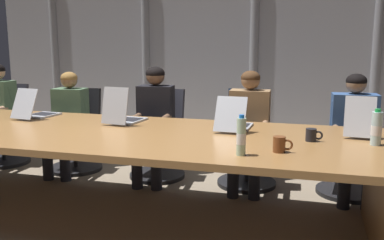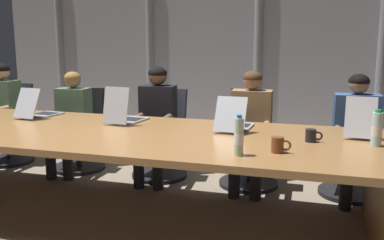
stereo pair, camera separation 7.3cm
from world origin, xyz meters
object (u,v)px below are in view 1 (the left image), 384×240
laptop_right_end (359,127)px  office_chair_center (159,144)px  laptop_center (124,116)px  coffee_mug_near (280,144)px  person_right_mid (249,123)px  person_left_mid (67,117)px  person_right_end (355,129)px  person_center (154,117)px  office_chair_left_end (5,134)px  laptop_left_mid (36,112)px  coffee_mug_far (312,135)px  laptop_right_mid (234,122)px  water_bottle_secondary (376,129)px  water_bottle_primary (241,137)px  office_chair_right_end (350,158)px  office_chair_left_mid (77,139)px  office_chair_right_mid (247,149)px

laptop_right_end → office_chair_center: size_ratio=0.48×
laptop_center → coffee_mug_near: size_ratio=3.37×
office_chair_center → person_right_mid: size_ratio=0.81×
laptop_center → laptop_right_end: laptop_center is taller
person_left_mid → person_right_end: (2.98, 0.01, 0.03)m
person_center → office_chair_left_end: bearing=-99.6°
laptop_left_mid → coffee_mug_far: bearing=-90.3°
laptop_right_mid → coffee_mug_near: bearing=-145.8°
water_bottle_secondary → coffee_mug_far: (-0.44, 0.00, -0.07)m
water_bottle_secondary → coffee_mug_near: water_bottle_secondary is taller
laptop_right_mid → water_bottle_primary: (0.19, -0.82, 0.07)m
office_chair_right_end → water_bottle_secondary: (0.06, -1.08, 0.50)m
laptop_left_mid → person_left_mid: person_left_mid is taller
laptop_right_end → laptop_center: bearing=95.8°
laptop_center → water_bottle_primary: bearing=-117.5°
laptop_left_mid → office_chair_left_end: size_ratio=0.50×
person_right_mid → water_bottle_primary: 1.47m
laptop_center → person_right_end: 2.12m
person_center → office_chair_left_mid: bearing=-103.8°
laptop_right_mid → office_chair_center: (-0.96, 0.79, -0.43)m
office_chair_right_end → coffee_mug_near: bearing=-14.3°
office_chair_right_end → water_bottle_secondary: size_ratio=3.54×
laptop_left_mid → person_left_mid: bearing=10.3°
office_chair_center → laptop_center: bearing=3.1°
person_center → laptop_right_end: bearing=68.1°
office_chair_left_mid → office_chair_right_mid: office_chair_right_mid is taller
laptop_center → office_chair_right_end: (2.01, 0.78, -0.45)m
person_left_mid → water_bottle_primary: (2.16, -1.44, 0.22)m
person_right_mid → laptop_right_end: bearing=56.7°
coffee_mug_near → water_bottle_primary: bearing=-148.2°
laptop_right_mid → water_bottle_secondary: bearing=-103.4°
water_bottle_primary → person_left_mid: bearing=146.3°
person_left_mid → water_bottle_primary: 2.61m
laptop_right_end → person_center: (-1.94, 0.59, -0.11)m
laptop_right_end → person_right_end: 0.60m
office_chair_left_mid → coffee_mug_far: (2.59, -1.08, 0.43)m
laptop_left_mid → water_bottle_secondary: laptop_left_mid is taller
laptop_left_mid → laptop_right_end: size_ratio=1.04×
laptop_right_end → office_chair_center: (-1.94, 0.74, -0.44)m
water_bottle_primary → person_right_mid: bearing=96.1°
person_center → water_bottle_secondary: size_ratio=4.62×
laptop_left_mid → coffee_mug_near: 2.47m
office_chair_center → coffee_mug_near: office_chair_center is taller
water_bottle_primary → laptop_center: bearing=145.4°
office_chair_left_mid → person_right_mid: size_ratio=0.79×
office_chair_left_end → office_chair_right_mid: bearing=87.9°
laptop_left_mid → person_right_mid: bearing=-66.3°
office_chair_left_end → office_chair_center: 1.98m
office_chair_right_end → person_right_end: bearing=10.6°
office_chair_center → person_right_end: bearing=91.9°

